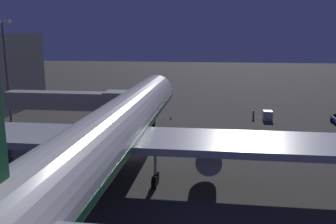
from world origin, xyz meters
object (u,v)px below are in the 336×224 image
Objects in this scene: traffic_cone_nose_port at (171,118)px; traffic_cone_nose_starboard at (147,117)px; ground_crew_by_belt_loader at (253,113)px; airliner_at_gate at (116,130)px; apron_floodlight_mast at (6,63)px; baggage_container_spare at (268,115)px; jet_bridge at (77,101)px.

traffic_cone_nose_starboard is (4.40, 0.00, 0.00)m from traffic_cone_nose_port.
airliner_at_gate is at bearing 61.11° from ground_crew_by_belt_loader.
apron_floodlight_mast reaches higher than baggage_container_spare.
ground_crew_by_belt_loader is (-27.09, -15.86, -4.44)m from jet_bridge.
ground_crew_by_belt_loader reaches higher than traffic_cone_nose_starboard.
ground_crew_by_belt_loader is (-42.51, -8.00, -9.18)m from apron_floodlight_mast.
baggage_container_spare is at bearing -173.54° from traffic_cone_nose_port.
airliner_at_gate reaches higher than apron_floodlight_mast.
apron_floodlight_mast is at bearing 12.16° from traffic_cone_nose_starboard.
baggage_container_spare reaches higher than traffic_cone_nose_port.
baggage_container_spare is at bearing -153.30° from jet_bridge.
airliner_at_gate is at bearing 56.93° from baggage_container_spare.
apron_floodlight_mast is 10.10× the size of ground_crew_by_belt_loader.
baggage_container_spare is (-29.48, -14.83, -4.58)m from jet_bridge.
apron_floodlight_mast is 44.22m from ground_crew_by_belt_loader.
ground_crew_by_belt_loader is 19.45m from traffic_cone_nose_starboard.
airliner_at_gate reaches higher than traffic_cone_nose_port.
baggage_container_spare is 2.60m from ground_crew_by_belt_loader.
traffic_cone_nose_port is 1.00× the size of traffic_cone_nose_starboard.
apron_floodlight_mast is (25.50, -22.82, 4.82)m from airliner_at_gate.
apron_floodlight_mast reaches higher than traffic_cone_nose_starboard.
traffic_cone_nose_port is at bearing 11.37° from ground_crew_by_belt_loader.
apron_floodlight_mast is 46.38m from baggage_container_spare.
traffic_cone_nose_starboard is (-23.30, -5.02, -9.86)m from apron_floodlight_mast.
jet_bridge is 10.29× the size of baggage_container_spare.
jet_bridge is 31.70m from ground_crew_by_belt_loader.
airliner_at_gate is 18.04m from jet_bridge.
traffic_cone_nose_port is (-27.70, -5.02, -9.86)m from apron_floodlight_mast.
jet_bridge is 17.94m from apron_floodlight_mast.
airliner_at_gate is 33.43× the size of ground_crew_by_belt_loader.
airliner_at_gate reaches higher than baggage_container_spare.
baggage_container_spare is at bearing -171.18° from apron_floodlight_mast.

